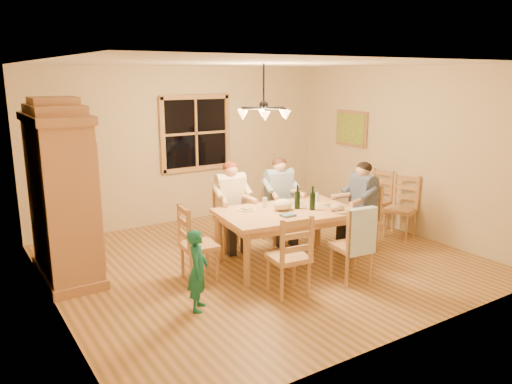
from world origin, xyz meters
TOP-DOWN VIEW (x-y plane):
  - floor at (0.00, 0.00)m, footprint 5.50×5.50m
  - ceiling at (0.00, 0.00)m, footprint 5.50×5.00m
  - wall_back at (0.00, 2.50)m, footprint 5.50×0.02m
  - wall_left at (-2.75, 0.00)m, footprint 0.02×5.00m
  - wall_right at (2.75, 0.00)m, footprint 0.02×5.00m
  - window at (0.20, 2.47)m, footprint 1.30×0.06m
  - painting at (2.71, 1.20)m, footprint 0.06×0.78m
  - chandelier at (-0.00, 0.00)m, footprint 0.77×0.68m
  - armoire at (-2.42, 0.90)m, footprint 0.66×1.40m
  - dining_table at (0.23, -0.24)m, footprint 1.94×1.32m
  - chair_far_left at (-0.13, 0.67)m, footprint 0.49×0.47m
  - chair_far_right at (0.68, 0.57)m, footprint 0.49×0.47m
  - chair_near_left at (-0.33, -1.04)m, footprint 0.49×0.47m
  - chair_near_right at (0.58, -1.14)m, footprint 0.49×0.47m
  - chair_end_left at (-1.03, -0.09)m, footprint 0.47×0.49m
  - chair_end_right at (1.48, -0.39)m, footprint 0.47×0.49m
  - adult_woman at (-0.13, 0.67)m, footprint 0.43×0.46m
  - adult_plaid_man at (0.68, 0.57)m, footprint 0.43×0.46m
  - adult_slate_man at (1.48, -0.39)m, footprint 0.46×0.43m
  - towel at (0.55, -1.33)m, footprint 0.39×0.14m
  - wine_bottle_a at (0.41, -0.23)m, footprint 0.08×0.08m
  - wine_bottle_b at (0.54, -0.40)m, footprint 0.08×0.08m
  - plate_woman at (-0.21, 0.08)m, footprint 0.26×0.26m
  - plate_plaid at (0.57, -0.02)m, footprint 0.26×0.26m
  - plate_slate at (0.82, -0.29)m, footprint 0.26×0.26m
  - wine_glass_a at (0.06, 0.06)m, footprint 0.06×0.06m
  - wine_glass_b at (0.85, -0.12)m, footprint 0.06×0.06m
  - cap at (0.78, -0.62)m, footprint 0.20×0.20m
  - napkin at (0.08, -0.47)m, footprint 0.20×0.16m
  - cloth_bundle at (0.19, -0.19)m, footprint 0.28×0.22m
  - child at (-1.42, -0.84)m, footprint 0.38×0.40m
  - chair_spare_front at (2.45, -0.28)m, footprint 0.54×0.56m
  - chair_spare_back at (2.45, 0.28)m, footprint 0.46×0.48m

SIDE VIEW (x-z plane):
  - floor at x=0.00m, z-range 0.00..0.00m
  - chair_far_left at x=-0.13m, z-range -0.19..0.80m
  - chair_far_right at x=0.68m, z-range -0.19..0.80m
  - chair_near_left at x=-0.33m, z-range -0.19..0.80m
  - chair_near_right at x=0.58m, z-range -0.19..0.80m
  - chair_end_left at x=-1.03m, z-range -0.19..0.80m
  - chair_end_right at x=1.48m, z-range -0.19..0.80m
  - chair_spare_front at x=2.45m, z-range -0.19..0.80m
  - chair_spare_back at x=2.45m, z-range -0.19..0.80m
  - child at x=-1.42m, z-range 0.00..0.93m
  - dining_table at x=0.23m, z-range 0.28..1.04m
  - towel at x=0.55m, z-range 0.41..0.99m
  - plate_woman at x=-0.21m, z-range 0.76..0.78m
  - plate_plaid at x=0.57m, z-range 0.76..0.78m
  - plate_slate at x=0.82m, z-range 0.76..0.78m
  - napkin at x=0.08m, z-range 0.76..0.79m
  - cap at x=0.78m, z-range 0.76..0.87m
  - wine_glass_a at x=0.06m, z-range 0.76..0.90m
  - wine_glass_b at x=0.85m, z-range 0.76..0.90m
  - cloth_bundle at x=0.19m, z-range 0.76..0.91m
  - adult_woman at x=-0.13m, z-range 0.40..1.28m
  - adult_plaid_man at x=0.68m, z-range 0.40..1.28m
  - adult_slate_man at x=1.48m, z-range 0.40..1.28m
  - wine_bottle_a at x=0.41m, z-range 0.76..1.09m
  - wine_bottle_b at x=0.54m, z-range 0.76..1.09m
  - armoire at x=-2.42m, z-range -0.09..2.21m
  - wall_back at x=0.00m, z-range 0.00..2.70m
  - wall_left at x=-2.75m, z-range 0.00..2.70m
  - wall_right at x=2.75m, z-range 0.00..2.70m
  - window at x=0.20m, z-range 0.90..2.20m
  - painting at x=2.71m, z-range 1.28..1.92m
  - chandelier at x=0.00m, z-range 1.72..2.43m
  - ceiling at x=0.00m, z-range 2.69..2.71m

